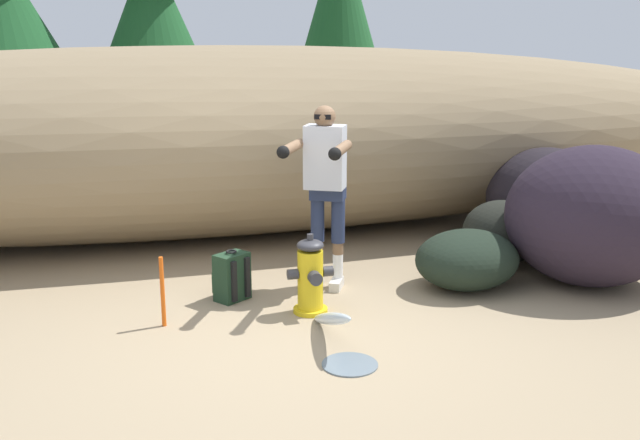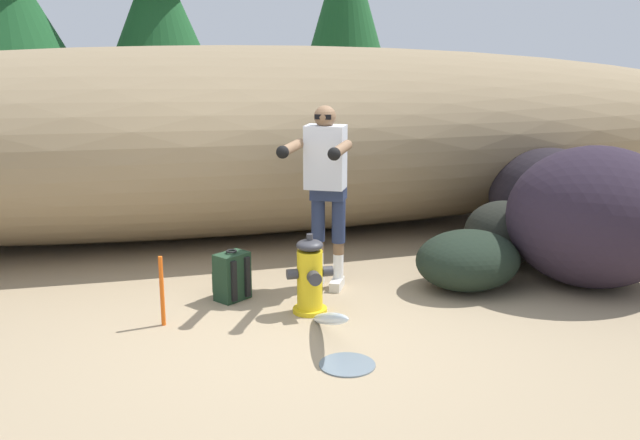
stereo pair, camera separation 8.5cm
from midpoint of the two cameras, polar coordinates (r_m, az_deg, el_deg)
The scene contains 11 objects.
ground_plane at distance 5.97m, azimuth -2.83°, elevation -9.04°, with size 56.00×56.00×0.04m, color #998466.
dirt_embankment at distance 8.93m, azimuth -7.87°, elevation 6.24°, with size 16.43×3.20×2.27m, color #897556.
fire_hydrant at distance 6.26m, azimuth -1.15°, elevation -4.54°, with size 0.40×0.35×0.71m.
hydrant_water_jet at distance 5.67m, azimuth 0.70°, elevation -8.38°, with size 0.42×1.18×0.45m.
utility_worker at distance 6.65m, azimuth 0.08°, elevation 3.62°, with size 0.81×1.04×1.75m.
spare_backpack at distance 6.66m, azimuth -7.37°, elevation -4.50°, with size 0.36×0.36×0.47m.
boulder_large at distance 7.39m, azimuth 20.46°, elevation 0.32°, with size 1.67×1.55×1.36m, color #261D29.
boulder_mid at distance 8.68m, azimuth 17.30°, elevation 1.73°, with size 1.49×1.29×1.14m, color black.
boulder_small at distance 7.02m, azimuth 11.22°, elevation -3.09°, with size 1.03×0.88×0.57m, color black.
boulder_outlier at distance 7.89m, azimuth 13.89°, elevation -0.94°, with size 0.83×0.83×0.68m, color black.
survey_stake at distance 6.12m, azimuth -12.73°, elevation -5.56°, with size 0.04×0.04×0.60m, color #E55914.
Camera 1 is at (-1.25, -5.35, 2.30)m, focal length 40.46 mm.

